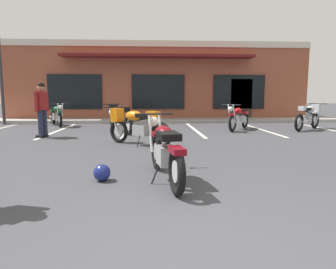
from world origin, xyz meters
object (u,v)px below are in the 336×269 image
at_px(motorcycle_red_sportbike, 119,117).
at_px(person_in_black_shirt, 42,106).
at_px(motorcycle_blue_standard, 135,125).
at_px(motorcycle_green_cafe_racer, 309,116).
at_px(motorcycle_black_cruiser, 239,118).
at_px(helmet_on_pavement, 102,173).
at_px(motorcycle_orange_scrambler, 56,115).
at_px(motorcycle_foreground_classic, 165,150).

relative_size(motorcycle_red_sportbike, person_in_black_shirt, 1.17).
relative_size(motorcycle_blue_standard, motorcycle_green_cafe_racer, 1.01).
bearing_deg(motorcycle_black_cruiser, person_in_black_shirt, -166.21).
xyz_separation_m(motorcycle_black_cruiser, helmet_on_pavement, (-4.03, -6.50, -0.33)).
xyz_separation_m(motorcycle_red_sportbike, motorcycle_black_cruiser, (4.36, 0.45, -0.07)).
bearing_deg(helmet_on_pavement, motorcycle_green_cafe_racer, 43.99).
bearing_deg(motorcycle_orange_scrambler, helmet_on_pavement, -69.12).
relative_size(motorcycle_blue_standard, motorcycle_orange_scrambler, 0.91).
relative_size(motorcycle_foreground_classic, motorcycle_black_cruiser, 1.15).
xyz_separation_m(motorcycle_green_cafe_racer, helmet_on_pavement, (-6.67, -6.44, -0.40)).
relative_size(motorcycle_black_cruiser, person_in_black_shirt, 1.09).
bearing_deg(helmet_on_pavement, motorcycle_red_sportbike, 93.14).
bearing_deg(motorcycle_foreground_classic, motorcycle_blue_standard, 100.34).
height_order(person_in_black_shirt, helmet_on_pavement, person_in_black_shirt).
height_order(motorcycle_blue_standard, motorcycle_orange_scrambler, same).
bearing_deg(helmet_on_pavement, motorcycle_blue_standard, 84.02).
xyz_separation_m(motorcycle_red_sportbike, helmet_on_pavement, (0.33, -6.05, -0.40)).
relative_size(motorcycle_black_cruiser, helmet_on_pavement, 7.01).
relative_size(motorcycle_green_cafe_racer, helmet_on_pavement, 6.70).
bearing_deg(motorcycle_green_cafe_racer, motorcycle_blue_standard, -153.75).
relative_size(motorcycle_red_sportbike, motorcycle_orange_scrambler, 1.01).
bearing_deg(motorcycle_black_cruiser, motorcycle_foreground_classic, -115.30).
bearing_deg(person_in_black_shirt, motorcycle_black_cruiser, 13.79).
relative_size(person_in_black_shirt, helmet_on_pavement, 6.44).
bearing_deg(person_in_black_shirt, motorcycle_foreground_classic, -54.33).
relative_size(motorcycle_red_sportbike, motorcycle_green_cafe_racer, 1.12).
bearing_deg(motorcycle_black_cruiser, motorcycle_red_sportbike, -174.15).
height_order(motorcycle_black_cruiser, person_in_black_shirt, person_in_black_shirt).
height_order(motorcycle_foreground_classic, motorcycle_red_sportbike, same).
bearing_deg(motorcycle_green_cafe_racer, motorcycle_black_cruiser, 178.87).
height_order(motorcycle_red_sportbike, helmet_on_pavement, motorcycle_red_sportbike).
xyz_separation_m(person_in_black_shirt, helmet_on_pavement, (2.55, -4.88, -0.82)).
xyz_separation_m(motorcycle_black_cruiser, motorcycle_green_cafe_racer, (2.65, -0.05, 0.07)).
distance_m(motorcycle_foreground_classic, person_in_black_shirt, 6.03).
height_order(motorcycle_orange_scrambler, helmet_on_pavement, motorcycle_orange_scrambler).
xyz_separation_m(motorcycle_blue_standard, motorcycle_orange_scrambler, (-3.57, 5.12, -0.07)).
relative_size(motorcycle_black_cruiser, motorcycle_blue_standard, 1.04).
bearing_deg(motorcycle_red_sportbike, motorcycle_blue_standard, -75.98).
xyz_separation_m(motorcycle_foreground_classic, motorcycle_red_sportbike, (-1.29, 6.05, 0.07)).
xyz_separation_m(motorcycle_orange_scrambler, person_in_black_shirt, (0.67, -3.57, 0.49)).
height_order(motorcycle_red_sportbike, motorcycle_green_cafe_racer, same).
xyz_separation_m(motorcycle_black_cruiser, motorcycle_blue_standard, (-3.68, -3.17, 0.07)).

